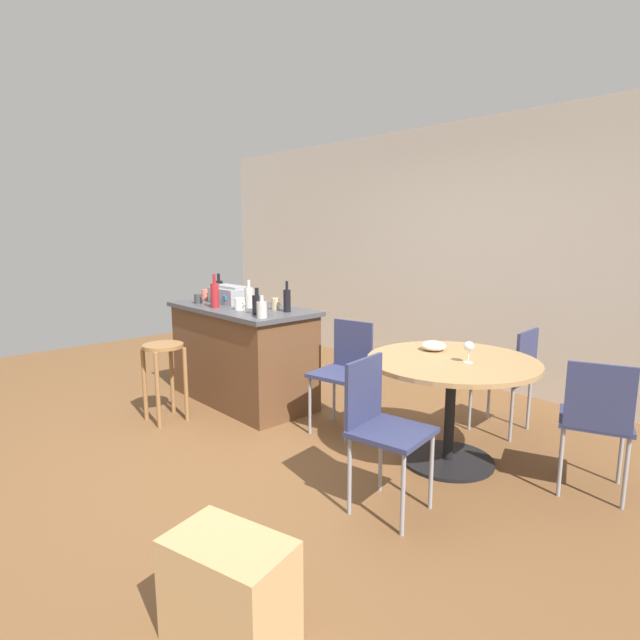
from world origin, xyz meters
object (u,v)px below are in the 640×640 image
at_px(toolbox, 231,295).
at_px(cup_0, 275,304).
at_px(bottle_1, 262,309).
at_px(wine_glass, 469,347).
at_px(cardboard_box, 230,591).
at_px(cup_4, 199,299).
at_px(bottle_2, 219,289).
at_px(folding_chair_far, 345,367).
at_px(bottle_5, 257,304).
at_px(folding_chair_right, 596,416).
at_px(cup_3, 257,305).
at_px(serving_bowl, 433,346).
at_px(wooden_stool, 164,365).
at_px(cup_2, 240,304).
at_px(dining_table, 451,383).
at_px(bottle_3, 215,295).
at_px(bottle_4, 249,297).
at_px(kitchen_island, 243,354).
at_px(folding_chair_near, 510,372).
at_px(folding_chair_left, 381,422).
at_px(bottle_0, 287,300).
at_px(cup_1, 206,295).

xyz_separation_m(toolbox, cup_0, (0.63, 0.06, -0.03)).
height_order(bottle_1, wine_glass, bottle_1).
bearing_deg(cardboard_box, cup_4, 152.18).
bearing_deg(bottle_2, toolbox, -12.59).
relative_size(folding_chair_far, bottle_5, 3.92).
relative_size(folding_chair_right, cup_3, 7.81).
bearing_deg(cup_4, serving_bowl, 15.14).
bearing_deg(toolbox, bottle_1, -17.56).
height_order(wooden_stool, serving_bowl, serving_bowl).
bearing_deg(cup_4, cardboard_box, -27.82).
relative_size(toolbox, bottle_5, 1.85).
bearing_deg(cup_2, cup_0, 50.42).
distance_m(dining_table, serving_bowl, 0.34).
xyz_separation_m(bottle_3, cup_0, (0.47, 0.33, -0.07)).
bearing_deg(toolbox, bottle_4, -7.64).
distance_m(dining_table, cup_2, 1.99).
relative_size(wooden_stool, cup_2, 5.27).
height_order(kitchen_island, folding_chair_near, kitchen_island).
height_order(bottle_1, bottle_2, bottle_2).
bearing_deg(toolbox, bottle_2, 167.41).
bearing_deg(cup_0, bottle_3, -144.47).
xyz_separation_m(wooden_stool, wine_glass, (2.21, 1.08, 0.36)).
bearing_deg(cup_3, folding_chair_left, -13.78).
bearing_deg(bottle_2, cup_4, -65.86).
height_order(cup_0, cup_3, cup_3).
xyz_separation_m(toolbox, serving_bowl, (2.09, 0.37, -0.21)).
height_order(folding_chair_right, bottle_4, bottle_4).
distance_m(bottle_1, bottle_3, 0.74).
xyz_separation_m(dining_table, bottle_4, (-1.95, -0.30, 0.43)).
height_order(folding_chair_right, cup_2, cup_2).
distance_m(cup_0, wine_glass, 1.84).
bearing_deg(bottle_1, cardboard_box, -39.73).
relative_size(kitchen_island, wine_glass, 10.47).
bearing_deg(bottle_3, folding_chair_far, 18.14).
relative_size(bottle_0, bottle_4, 1.05).
bearing_deg(cup_3, wine_glass, 10.84).
distance_m(cup_0, serving_bowl, 1.51).
bearing_deg(folding_chair_right, wooden_stool, -155.53).
distance_m(bottle_0, bottle_2, 1.13).
distance_m(folding_chair_far, bottle_1, 0.81).
relative_size(bottle_0, cup_4, 2.31).
xyz_separation_m(kitchen_island, folding_chair_near, (2.07, 1.13, 0.04)).
relative_size(folding_chair_far, bottle_1, 4.84).
bearing_deg(cup_2, cup_4, -174.04).
bearing_deg(bottle_0, kitchen_island, -167.74).
distance_m(bottle_4, cardboard_box, 2.93).
xyz_separation_m(bottle_0, bottle_1, (0.10, -0.34, -0.03)).
relative_size(toolbox, cup_3, 3.79).
relative_size(cup_1, cup_4, 0.97).
height_order(bottle_0, cup_1, bottle_0).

